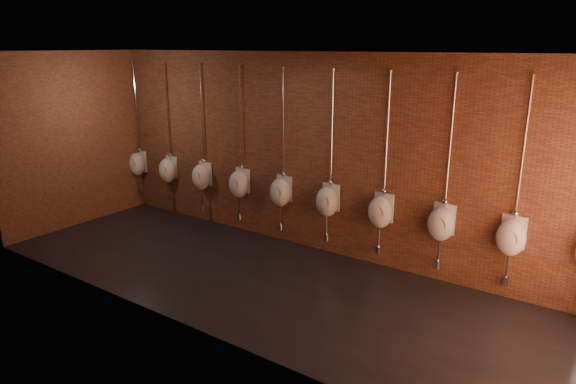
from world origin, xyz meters
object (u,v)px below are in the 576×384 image
object	(u,v)px
urinal_2	(202,176)
urinal_4	(281,191)
urinal_0	(137,163)
urinal_1	(168,169)
urinal_7	(441,223)
urinal_8	(511,236)
urinal_3	(239,183)
urinal_6	(381,211)
urinal_5	(328,200)

from	to	relation	value
urinal_2	urinal_4	size ratio (longest dim) A/B	1.00
urinal_0	urinal_1	xyz separation A→B (m)	(0.92, 0.00, 0.00)
urinal_0	urinal_7	xyz separation A→B (m)	(6.42, 0.00, 0.00)
urinal_0	urinal_8	size ratio (longest dim) A/B	1.00
urinal_1	urinal_3	xyz separation A→B (m)	(1.83, 0.00, 0.00)
urinal_8	urinal_6	bearing A→B (deg)	180.00
urinal_4	urinal_8	xyz separation A→B (m)	(3.67, 0.00, 0.00)
urinal_0	urinal_7	size ratio (longest dim) A/B	1.00
urinal_5	urinal_8	world-z (taller)	same
urinal_4	urinal_5	distance (m)	0.92
urinal_0	urinal_7	world-z (taller)	same
urinal_0	urinal_3	size ratio (longest dim) A/B	1.00
urinal_1	urinal_6	xyz separation A→B (m)	(4.59, 0.00, 0.00)
urinal_2	urinal_0	bearing A→B (deg)	180.00
urinal_3	urinal_5	bearing A→B (deg)	0.00
urinal_1	urinal_4	world-z (taller)	same
urinal_1	urinal_5	size ratio (longest dim) A/B	1.00
urinal_3	urinal_2	bearing A→B (deg)	180.00
urinal_1	urinal_5	xyz separation A→B (m)	(3.67, 0.00, 0.00)
urinal_6	urinal_3	bearing A→B (deg)	180.00
urinal_0	urinal_4	distance (m)	3.67
urinal_6	urinal_7	world-z (taller)	same
urinal_1	urinal_5	bearing A→B (deg)	0.00
urinal_7	urinal_8	bearing A→B (deg)	0.00
urinal_2	urinal_7	world-z (taller)	same
urinal_2	urinal_8	distance (m)	5.50
urinal_6	urinal_4	bearing A→B (deg)	180.00
urinal_8	urinal_4	bearing A→B (deg)	180.00
urinal_0	urinal_1	world-z (taller)	same
urinal_6	urinal_8	xyz separation A→B (m)	(1.83, 0.00, 0.00)
urinal_5	urinal_0	bearing A→B (deg)	180.00
urinal_7	urinal_4	bearing A→B (deg)	180.00
urinal_1	urinal_2	world-z (taller)	same
urinal_2	urinal_8	bearing A→B (deg)	0.00
urinal_6	urinal_8	world-z (taller)	same
urinal_1	urinal_2	bearing A→B (deg)	0.00
urinal_0	urinal_3	world-z (taller)	same
urinal_1	urinal_4	distance (m)	2.75
urinal_5	urinal_7	xyz separation A→B (m)	(1.83, 0.00, 0.00)
urinal_7	urinal_3	bearing A→B (deg)	180.00
urinal_0	urinal_5	size ratio (longest dim) A/B	1.00
urinal_3	urinal_6	world-z (taller)	same
urinal_7	urinal_5	bearing A→B (deg)	180.00
urinal_1	urinal_3	world-z (taller)	same
urinal_4	urinal_6	distance (m)	1.83
urinal_8	urinal_0	bearing A→B (deg)	180.00
urinal_0	urinal_1	distance (m)	0.92
urinal_7	urinal_8	size ratio (longest dim) A/B	1.00
urinal_4	urinal_2	bearing A→B (deg)	180.00
urinal_4	urinal_1	bearing A→B (deg)	180.00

